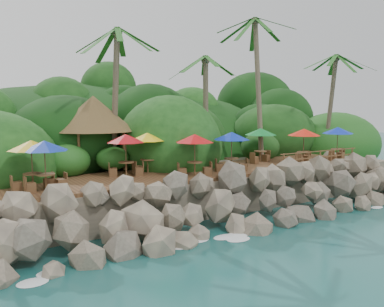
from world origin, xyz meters
TOP-DOWN VIEW (x-y plane):
  - ground at (0.00, 0.00)m, footprint 140.00×140.00m
  - land_base at (0.00, 16.00)m, footprint 32.00×25.20m
  - jungle_hill at (0.00, 23.50)m, footprint 44.80×28.00m
  - seawall at (0.00, 2.00)m, footprint 29.00×4.00m
  - terrace at (0.00, 6.00)m, footprint 26.00×5.00m
  - jungle_foliage at (0.00, 15.00)m, footprint 44.00×16.00m
  - foam_line at (0.00, 0.30)m, footprint 25.20×0.80m
  - palms at (-0.97, 8.66)m, footprint 36.40×7.07m
  - palapa at (-4.69, 10.08)m, footprint 5.25×5.25m
  - dining_clusters at (0.32, 5.53)m, footprint 23.35×4.63m
  - railing at (8.62, 3.65)m, footprint 7.20×0.10m
  - waiter at (0.34, 6.27)m, footprint 0.60×0.42m

SIDE VIEW (x-z plane):
  - ground at x=0.00m, z-range 0.00..0.00m
  - jungle_hill at x=0.00m, z-range -7.70..7.70m
  - jungle_foliage at x=0.00m, z-range -6.00..6.00m
  - foam_line at x=0.00m, z-range 0.00..0.06m
  - land_base at x=0.00m, z-range 0.00..2.10m
  - seawall at x=0.00m, z-range 0.00..2.30m
  - terrace at x=0.00m, z-range 2.10..2.30m
  - railing at x=8.62m, z-range 2.41..3.41m
  - waiter at x=0.34m, z-range 2.30..3.85m
  - dining_clusters at x=0.32m, z-range 3.09..5.49m
  - palapa at x=-4.69m, z-range 3.49..8.09m
  - palms at x=-0.97m, z-range 5.23..18.74m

